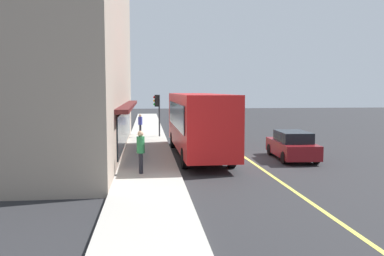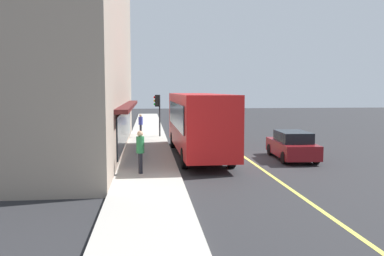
# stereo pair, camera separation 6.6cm
# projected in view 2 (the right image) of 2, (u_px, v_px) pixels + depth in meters

# --- Properties ---
(ground) EXTENTS (120.00, 120.00, 0.00)m
(ground) POSITION_uv_depth(u_px,v_px,m) (247.00, 159.00, 22.02)
(ground) COLOR #28282B
(sidewalk) EXTENTS (80.00, 2.78, 0.15)m
(sidewalk) POSITION_uv_depth(u_px,v_px,m) (148.00, 159.00, 21.44)
(sidewalk) COLOR #B2ADA3
(sidewalk) RESTS_ON ground
(lane_centre_stripe) EXTENTS (36.00, 0.16, 0.01)m
(lane_centre_stripe) POSITION_uv_depth(u_px,v_px,m) (247.00, 159.00, 22.02)
(lane_centre_stripe) COLOR #D8D14C
(lane_centre_stripe) RESTS_ON ground
(storefront_building) EXTENTS (21.22, 10.47, 15.15)m
(storefront_building) POSITION_uv_depth(u_px,v_px,m) (36.00, 23.00, 23.25)
(storefront_building) COLOR gray
(storefront_building) RESTS_ON ground
(bus) EXTENTS (11.16, 2.72, 3.50)m
(bus) POSITION_uv_depth(u_px,v_px,m) (198.00, 121.00, 22.70)
(bus) COLOR red
(bus) RESTS_ON ground
(traffic_light) EXTENTS (0.30, 0.52, 3.20)m
(traffic_light) POSITION_uv_depth(u_px,v_px,m) (158.00, 105.00, 31.13)
(traffic_light) COLOR #2D2D33
(traffic_light) RESTS_ON sidewalk
(car_maroon) EXTENTS (4.39, 2.03, 1.52)m
(car_maroon) POSITION_uv_depth(u_px,v_px,m) (292.00, 146.00, 21.74)
(car_maroon) COLOR maroon
(car_maroon) RESTS_ON ground
(pedestrian_mid_block) EXTENTS (0.34, 0.34, 1.85)m
(pedestrian_mid_block) POSITION_uv_depth(u_px,v_px,m) (140.00, 148.00, 17.27)
(pedestrian_mid_block) COLOR black
(pedestrian_mid_block) RESTS_ON sidewalk
(pedestrian_near_storefront) EXTENTS (0.34, 0.34, 1.64)m
(pedestrian_near_storefront) POSITION_uv_depth(u_px,v_px,m) (141.00, 122.00, 32.49)
(pedestrian_near_storefront) COLOR black
(pedestrian_near_storefront) RESTS_ON sidewalk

